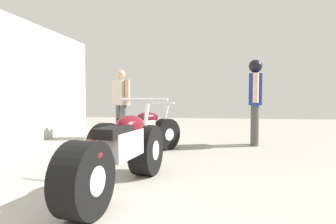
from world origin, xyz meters
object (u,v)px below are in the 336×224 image
(motorcycle_maroon_cruiser, at_px, (120,155))
(mechanic_with_helmet, at_px, (255,94))
(motorcycle_black_naked, at_px, (137,133))
(mechanic_in_blue, at_px, (121,99))

(motorcycle_maroon_cruiser, relative_size, mechanic_with_helmet, 1.21)
(motorcycle_black_naked, bearing_deg, mechanic_with_helmet, 31.75)
(motorcycle_maroon_cruiser, relative_size, mechanic_in_blue, 1.29)
(motorcycle_maroon_cruiser, distance_m, motorcycle_black_naked, 2.07)
(mechanic_in_blue, bearing_deg, motorcycle_maroon_cruiser, -73.45)
(motorcycle_black_naked, bearing_deg, motorcycle_maroon_cruiser, -80.98)
(motorcycle_black_naked, bearing_deg, mechanic_in_blue, 113.38)
(motorcycle_maroon_cruiser, height_order, motorcycle_black_naked, motorcycle_maroon_cruiser)
(motorcycle_black_naked, xyz_separation_m, mechanic_in_blue, (-0.91, 2.10, 0.56))
(motorcycle_maroon_cruiser, distance_m, mechanic_with_helmet, 3.91)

